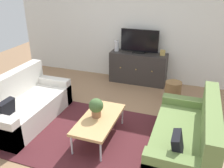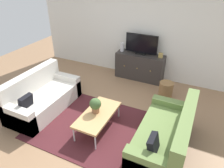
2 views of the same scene
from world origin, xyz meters
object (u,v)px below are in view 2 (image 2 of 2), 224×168
object	(u,v)px
glass_vase	(122,47)
mantel_clock	(161,55)
couch_right_side	(168,137)
flat_screen_tv	(141,44)
coffee_table	(98,115)
couch_left_side	(41,98)
wicker_basket	(166,90)
potted_plant	(95,105)
tv_console	(140,66)

from	to	relation	value
glass_vase	mantel_clock	size ratio (longest dim) A/B	1.88
couch_right_side	glass_vase	bearing A→B (deg)	128.75
couch_right_side	flat_screen_tv	distance (m)	2.85
couch_right_side	coffee_table	world-z (taller)	couch_right_side
couch_left_side	wicker_basket	xyz separation A→B (m)	(2.46, 1.70, -0.08)
mantel_clock	wicker_basket	bearing A→B (deg)	-61.35
potted_plant	flat_screen_tv	distance (m)	2.47
mantel_clock	coffee_table	bearing A→B (deg)	-103.55
potted_plant	flat_screen_tv	world-z (taller)	flat_screen_tv
couch_left_side	wicker_basket	bearing A→B (deg)	34.67
mantel_clock	wicker_basket	xyz separation A→B (m)	(0.37, -0.67, -0.61)
couch_right_side	glass_vase	world-z (taller)	glass_vase
coffee_table	flat_screen_tv	distance (m)	2.54
flat_screen_tv	mantel_clock	world-z (taller)	flat_screen_tv
wicker_basket	coffee_table	bearing A→B (deg)	-118.51
couch_left_side	wicker_basket	size ratio (longest dim) A/B	4.23
mantel_clock	flat_screen_tv	bearing A→B (deg)	177.95
flat_screen_tv	tv_console	bearing A→B (deg)	-90.00
wicker_basket	potted_plant	bearing A→B (deg)	-120.33
couch_left_side	flat_screen_tv	bearing A→B (deg)	57.40
flat_screen_tv	glass_vase	bearing A→B (deg)	-177.95
potted_plant	wicker_basket	distance (m)	2.03
potted_plant	wicker_basket	bearing A→B (deg)	59.67
wicker_basket	couch_left_side	bearing A→B (deg)	-145.33
coffee_table	glass_vase	bearing A→B (deg)	102.33
couch_left_side	coffee_table	distance (m)	1.51
couch_right_side	potted_plant	size ratio (longest dim) A/B	5.54
couch_left_side	tv_console	size ratio (longest dim) A/B	1.27
couch_left_side	tv_console	distance (m)	2.83
coffee_table	wicker_basket	bearing A→B (deg)	61.49
potted_plant	couch_left_side	bearing A→B (deg)	178.84
wicker_basket	glass_vase	bearing A→B (deg)	155.59
flat_screen_tv	coffee_table	bearing A→B (deg)	-90.64
couch_left_side	mantel_clock	world-z (taller)	mantel_clock
glass_vase	wicker_basket	distance (m)	1.76
tv_console	coffee_table	bearing A→B (deg)	-90.64
tv_console	wicker_basket	world-z (taller)	tv_console
coffee_table	flat_screen_tv	world-z (taller)	flat_screen_tv
couch_left_side	potted_plant	distance (m)	1.47
coffee_table	glass_vase	xyz separation A→B (m)	(-0.53, 2.43, 0.52)
glass_vase	mantel_clock	xyz separation A→B (m)	(1.12, 0.00, -0.06)
coffee_table	flat_screen_tv	xyz separation A→B (m)	(0.03, 2.45, 0.67)
potted_plant	mantel_clock	bearing A→B (deg)	75.02
potted_plant	tv_console	xyz separation A→B (m)	(0.08, 2.40, -0.18)
couch_right_side	tv_console	xyz separation A→B (m)	(-1.35, 2.37, 0.09)
glass_vase	wicker_basket	size ratio (longest dim) A/B	0.60
tv_console	flat_screen_tv	distance (m)	0.65
glass_vase	wicker_basket	bearing A→B (deg)	-24.41
glass_vase	couch_left_side	bearing A→B (deg)	-112.27
glass_vase	potted_plant	bearing A→B (deg)	-78.85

